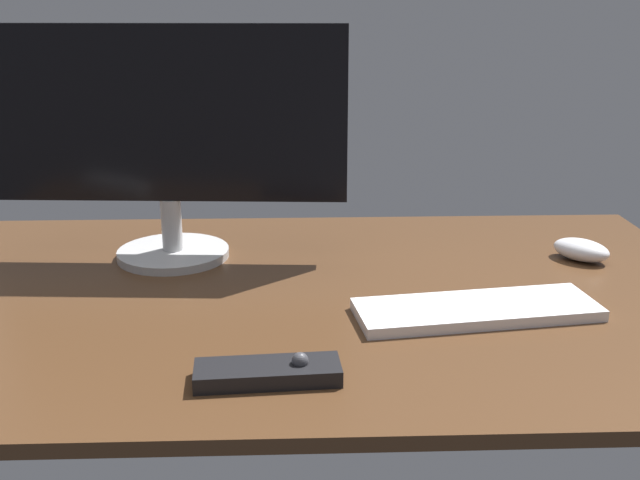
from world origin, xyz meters
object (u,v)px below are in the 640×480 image
object	(u,v)px
monitor	(166,133)
keyboard	(477,310)
computer_mouse	(581,250)
media_remote	(269,372)

from	to	relation	value
monitor	keyboard	bearing A→B (deg)	-25.98
keyboard	computer_mouse	world-z (taller)	computer_mouse
keyboard	media_remote	size ratio (longest dim) A/B	1.96
computer_mouse	media_remote	size ratio (longest dim) A/B	0.55
computer_mouse	keyboard	bearing A→B (deg)	-90.65
media_remote	computer_mouse	bearing A→B (deg)	33.81
monitor	computer_mouse	distance (cm)	76.45
monitor	computer_mouse	xyz separation A→B (cm)	(73.43, -4.20, -20.86)
monitor	keyboard	distance (cm)	60.44
media_remote	monitor	bearing A→B (deg)	107.89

